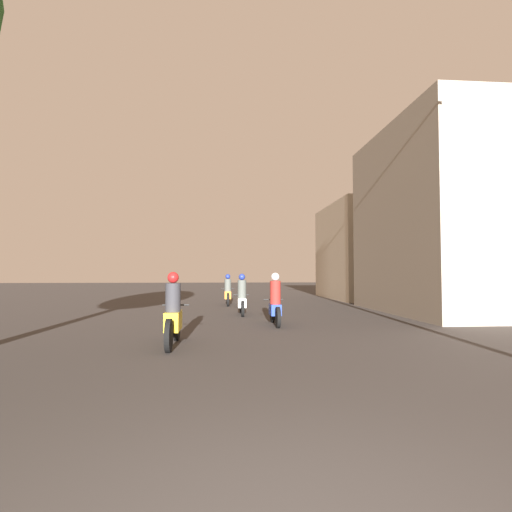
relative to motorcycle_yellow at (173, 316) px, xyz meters
name	(u,v)px	position (x,y,z in m)	size (l,w,h in m)	color
motorcycle_yellow	(173,316)	(0.00, 0.00, 0.00)	(0.60, 2.07, 1.58)	black
motorcycle_blue	(275,304)	(2.61, 3.17, 0.00)	(0.60, 1.86, 1.55)	black
motorcycle_white	(242,298)	(1.76, 6.11, -0.02)	(0.60, 1.82, 1.52)	black
motorcycle_orange	(228,293)	(1.29, 10.47, -0.03)	(0.60, 1.93, 1.49)	black
building_right_near	(449,220)	(9.91, 6.25, 2.99)	(5.11, 7.74, 7.24)	gray
building_right_far	(366,252)	(9.69, 14.74, 2.17)	(4.53, 7.17, 5.61)	beige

